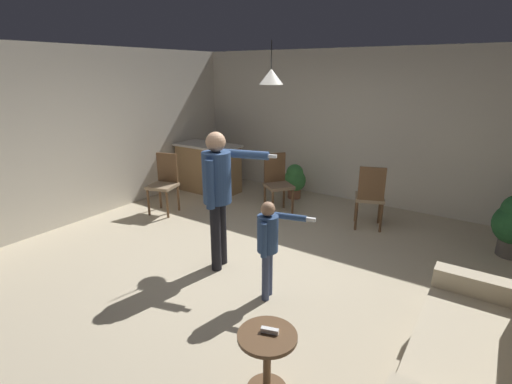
# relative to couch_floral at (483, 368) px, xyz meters

# --- Properties ---
(ground) EXTENTS (7.68, 7.68, 0.00)m
(ground) POSITION_rel_couch_floral_xyz_m (-2.53, 0.76, -0.33)
(ground) COLOR beige
(wall_back) EXTENTS (6.40, 0.10, 2.70)m
(wall_back) POSITION_rel_couch_floral_xyz_m (-2.53, 3.96, 1.02)
(wall_back) COLOR silver
(wall_back) RESTS_ON ground
(wall_left) EXTENTS (0.10, 6.40, 2.70)m
(wall_left) POSITION_rel_couch_floral_xyz_m (-5.73, 0.76, 1.02)
(wall_left) COLOR silver
(wall_left) RESTS_ON ground
(couch_floral) EXTENTS (0.87, 1.81, 1.00)m
(couch_floral) POSITION_rel_couch_floral_xyz_m (0.00, 0.00, 0.00)
(couch_floral) COLOR beige
(couch_floral) RESTS_ON ground
(kitchen_counter) EXTENTS (1.26, 0.66, 0.95)m
(kitchen_counter) POSITION_rel_couch_floral_xyz_m (-4.98, 2.83, 0.15)
(kitchen_counter) COLOR #99754C
(kitchen_counter) RESTS_ON ground
(side_table_by_couch) EXTENTS (0.44, 0.44, 0.52)m
(side_table_by_couch) POSITION_rel_couch_floral_xyz_m (-1.33, -0.75, -0.00)
(side_table_by_couch) COLOR brown
(side_table_by_couch) RESTS_ON ground
(person_adult) EXTENTS (0.75, 0.63, 1.68)m
(person_adult) POSITION_rel_couch_floral_xyz_m (-2.85, 0.56, 0.71)
(person_adult) COLOR black
(person_adult) RESTS_ON ground
(person_child) EXTENTS (0.53, 0.41, 1.09)m
(person_child) POSITION_rel_couch_floral_xyz_m (-2.00, 0.32, 0.34)
(person_child) COLOR #384260
(person_child) RESTS_ON ground
(dining_chair_by_counter) EXTENTS (0.52, 0.52, 1.00)m
(dining_chair_by_counter) POSITION_rel_couch_floral_xyz_m (-4.83, 1.53, 0.21)
(dining_chair_by_counter) COLOR brown
(dining_chair_by_counter) RESTS_ON ground
(dining_chair_near_wall) EXTENTS (0.59, 0.59, 1.00)m
(dining_chair_near_wall) POSITION_rel_couch_floral_xyz_m (-3.26, 2.60, 0.21)
(dining_chair_near_wall) COLOR brown
(dining_chair_near_wall) RESTS_ON ground
(dining_chair_centre_back) EXTENTS (0.54, 0.54, 1.00)m
(dining_chair_centre_back) POSITION_rel_couch_floral_xyz_m (-1.71, 2.74, 0.21)
(dining_chair_centre_back) COLOR brown
(dining_chair_centre_back) RESTS_ON ground
(potted_plant_by_wall) EXTENTS (0.43, 0.43, 0.65)m
(potted_plant_by_wall) POSITION_rel_couch_floral_xyz_m (-3.35, 3.40, 0.03)
(potted_plant_by_wall) COLOR brown
(potted_plant_by_wall) RESTS_ON ground
(spare_remote_on_table) EXTENTS (0.13, 0.07, 0.04)m
(spare_remote_on_table) POSITION_rel_couch_floral_xyz_m (-1.33, -0.72, 0.21)
(spare_remote_on_table) COLOR white
(spare_remote_on_table) RESTS_ON side_table_by_couch
(ceiling_light_pendant) EXTENTS (0.32, 0.32, 0.55)m
(ceiling_light_pendant) POSITION_rel_couch_floral_xyz_m (-2.87, 1.74, 1.92)
(ceiling_light_pendant) COLOR silver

